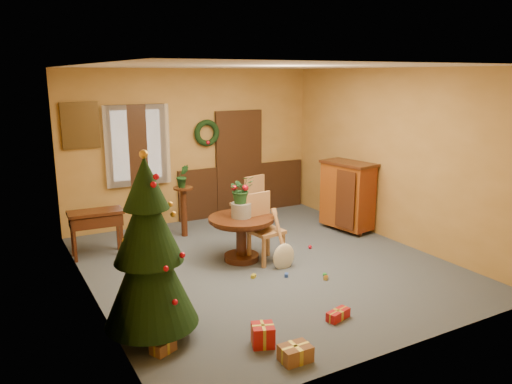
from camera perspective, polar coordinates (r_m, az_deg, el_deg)
room_envelope at (r=9.73m, az=-5.88°, el=3.32°), size 5.50×5.50×5.50m
dining_table at (r=7.61m, az=-1.69°, el=-4.38°), size 1.00×1.00×0.69m
urn at (r=7.52m, az=-1.71°, el=-2.08°), size 0.30×0.30×0.22m
centerpiece_plant at (r=7.44m, az=-1.72°, el=0.30°), size 0.38×0.33×0.42m
chair_near at (r=7.59m, az=0.76°, el=-3.81°), size 0.51×0.51×1.04m
chair_far at (r=9.00m, az=-0.70°, el=-1.05°), size 0.54×0.54×1.05m
guitar at (r=7.33m, az=3.21°, el=-5.57°), size 0.36×0.55×0.83m
plant_stand at (r=8.81m, az=-8.26°, el=-1.57°), size 0.34×0.34×0.88m
stand_plant at (r=8.69m, az=-8.38°, el=1.83°), size 0.24×0.21×0.40m
christmas_tree at (r=5.36m, az=-12.15°, el=-6.79°), size 1.00×1.00×2.06m
writing_desk at (r=8.16m, az=-17.82°, el=-3.28°), size 0.85×0.46×0.73m
sideboard at (r=9.17m, az=10.41°, el=-0.24°), size 0.67×1.06×1.27m
gift_a at (r=5.24m, az=4.52°, el=-17.89°), size 0.31×0.23×0.17m
gift_b at (r=5.47m, az=0.79°, el=-16.04°), size 0.30×0.30×0.23m
gift_c at (r=5.46m, az=-10.58°, el=-16.96°), size 0.29×0.25×0.13m
gift_d at (r=6.08m, az=9.36°, el=-13.66°), size 0.33×0.20×0.11m
toy_a at (r=7.16m, az=3.50°, el=-9.46°), size 0.09×0.09×0.05m
toy_b at (r=7.22m, az=7.86°, el=-9.33°), size 0.06×0.06×0.06m
toy_c at (r=7.11m, az=-0.29°, el=-9.60°), size 0.09×0.09×0.05m
toy_d at (r=8.28m, az=6.19°, el=-6.26°), size 0.06×0.06×0.06m
toy_e at (r=7.12m, az=8.00°, el=-9.70°), size 0.09×0.09×0.05m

